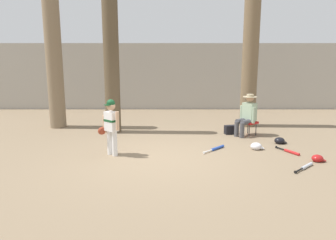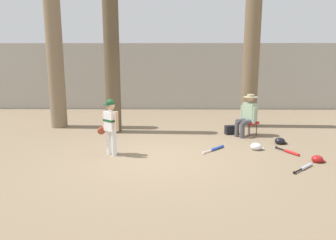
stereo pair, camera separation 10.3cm
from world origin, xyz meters
name	(u,v)px [view 2 (the right image)]	position (x,y,z in m)	size (l,w,h in m)	color
ground_plane	(159,157)	(0.00, 0.00, 0.00)	(60.00, 60.00, 0.00)	#7F6B51
concrete_back_wall	(165,77)	(0.00, 7.08, 1.42)	(18.00, 0.36, 2.83)	#ADA89E
tree_near_player	(112,61)	(-1.46, 2.53, 2.12)	(0.69, 0.69, 4.94)	brown
tree_behind_spectator	(251,65)	(2.82, 3.43, 2.01)	(0.70, 0.70, 4.68)	brown
young_ballplayer	(110,123)	(-1.11, 0.19, 0.74)	(0.58, 0.43, 1.31)	white
folding_stool	(249,123)	(2.54, 2.13, 0.36)	(0.56, 0.56, 0.41)	red
seated_spectator	(247,114)	(2.46, 2.07, 0.64)	(0.65, 0.60, 1.20)	#47474C
handbag_beside_stool	(231,130)	(2.04, 2.26, 0.13)	(0.34, 0.18, 0.26)	black
tree_far_left	(55,60)	(-3.38, 3.22, 2.14)	(0.79, 0.79, 5.08)	#7F6B51
bat_blue_youth	(216,149)	(1.38, 0.62, 0.03)	(0.61, 0.63, 0.07)	#2347AD
bat_aluminum_silver	(305,167)	(3.01, -0.71, 0.03)	(0.59, 0.56, 0.07)	#B7BCC6
bat_red_barrel	(290,152)	(3.09, 0.35, 0.03)	(0.38, 0.66, 0.07)	red
batting_helmet_black	(280,141)	(3.13, 1.18, 0.08)	(0.31, 0.24, 0.18)	black
batting_helmet_white	(256,147)	(2.37, 0.64, 0.08)	(0.32, 0.25, 0.19)	silver
batting_helmet_red	(317,159)	(3.44, -0.30, 0.07)	(0.29, 0.22, 0.17)	#A81919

